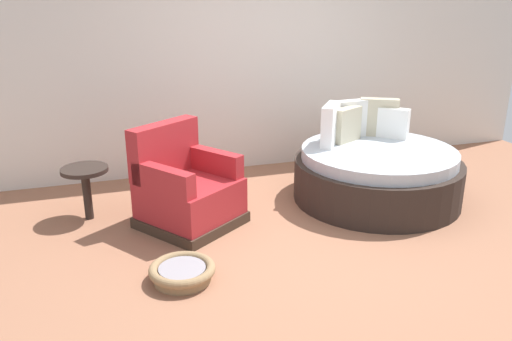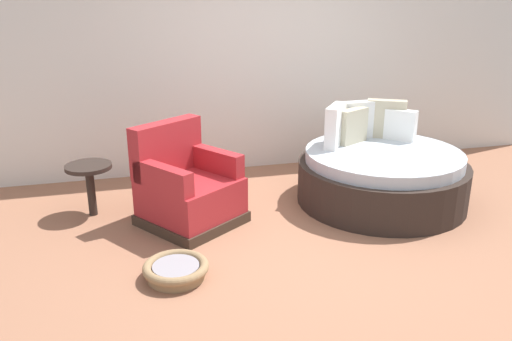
{
  "view_description": "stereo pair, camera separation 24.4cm",
  "coord_description": "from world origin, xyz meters",
  "px_view_note": "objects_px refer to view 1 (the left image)",
  "views": [
    {
      "loc": [
        -1.69,
        -3.85,
        2.12
      ],
      "look_at": [
        -0.34,
        0.39,
        0.55
      ],
      "focal_mm": 36.48,
      "sensor_mm": 36.0,
      "label": 1
    },
    {
      "loc": [
        -1.46,
        -3.91,
        2.12
      ],
      "look_at": [
        -0.34,
        0.39,
        0.55
      ],
      "focal_mm": 36.48,
      "sensor_mm": 36.0,
      "label": 2
    }
  ],
  "objects_px": {
    "red_armchair": "(186,191)",
    "pet_basket": "(182,272)",
    "round_daybed": "(376,172)",
    "side_table": "(85,177)"
  },
  "relations": [
    {
      "from": "red_armchair",
      "to": "pet_basket",
      "type": "distance_m",
      "value": 1.06
    },
    {
      "from": "pet_basket",
      "to": "side_table",
      "type": "distance_m",
      "value": 1.59
    },
    {
      "from": "round_daybed",
      "to": "red_armchair",
      "type": "height_order",
      "value": "round_daybed"
    },
    {
      "from": "round_daybed",
      "to": "side_table",
      "type": "relative_size",
      "value": 3.32
    },
    {
      "from": "pet_basket",
      "to": "side_table",
      "type": "relative_size",
      "value": 0.98
    },
    {
      "from": "red_armchair",
      "to": "pet_basket",
      "type": "relative_size",
      "value": 2.18
    },
    {
      "from": "pet_basket",
      "to": "red_armchair",
      "type": "bearing_deg",
      "value": 77.48
    },
    {
      "from": "pet_basket",
      "to": "side_table",
      "type": "bearing_deg",
      "value": 115.24
    },
    {
      "from": "red_armchair",
      "to": "pet_basket",
      "type": "height_order",
      "value": "red_armchair"
    },
    {
      "from": "round_daybed",
      "to": "side_table",
      "type": "xyz_separation_m",
      "value": [
        -2.9,
        0.38,
        0.13
      ]
    }
  ]
}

